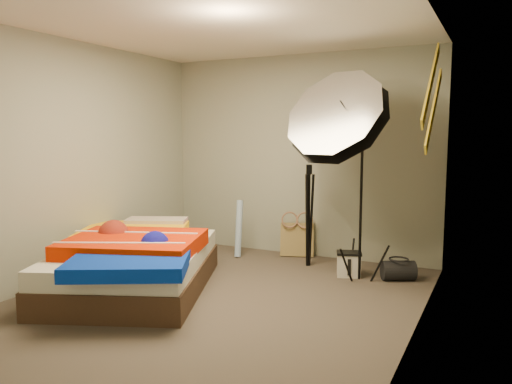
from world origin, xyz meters
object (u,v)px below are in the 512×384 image
Objects in this scene: duffel_bag at (398,270)px; photo_umbrella at (340,121)px; bed at (135,261)px; wrapping_roll at (239,228)px; camera_tripod at (309,208)px; tote_bag at (297,239)px; camera_case at (349,265)px.

duffel_bag is 0.15× the size of photo_umbrella.
wrapping_roll is at bearing 80.37° from bed.
duffel_bag is 0.15× the size of bed.
camera_tripod reaches higher than bed.
bed is (-0.28, -1.64, -0.07)m from wrapping_roll.
tote_bag is at bearing 65.00° from bed.
tote_bag is 1.44m from duffel_bag.
wrapping_roll is 0.31× the size of photo_umbrella.
camera_tripod is at bearing 52.71° from bed.
bed is at bearing -127.29° from camera_tripod.
bed reaches higher than duffel_bag.
wrapping_roll is 0.99m from camera_tripod.
wrapping_roll is at bearing -170.95° from tote_bag.
duffel_bag is 2.71m from bed.
photo_umbrella reaches higher than bed.
bed is (-2.27, -1.47, 0.18)m from duffel_bag.
tote_bag is at bearing 135.43° from photo_umbrella.
camera_case is 0.11× the size of bed.
camera_case reaches higher than duffel_bag.
wrapping_roll reaches higher than camera_case.
bed is 2.50m from photo_umbrella.
duffel_bag is at bearing -6.82° from camera_tripod.
camera_tripod is (0.29, -0.39, 0.47)m from tote_bag.
photo_umbrella reaches higher than duffel_bag.
bed is at bearing -143.42° from photo_umbrella.
bed is 1.96× the size of camera_tripod.
bed is at bearing -99.63° from wrapping_roll.
camera_case is 0.72× the size of duffel_bag.
photo_umbrella is (-0.60, -0.23, 1.55)m from duffel_bag.
bed reaches higher than camera_case.
duffel_bag is at bearing -8.96° from camera_case.
bed is 2.04m from camera_tripod.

